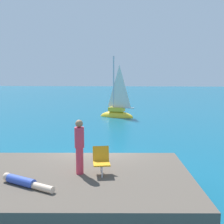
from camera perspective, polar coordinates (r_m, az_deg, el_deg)
The scene contains 8 objects.
ground_plane at distance 12.18m, azimuth -3.08°, elevation -11.43°, with size 160.00×160.00×0.00m, color #0F5675.
shore_ledge at distance 8.94m, azimuth -8.93°, elevation -15.25°, with size 7.33×4.69×1.02m, color brown.
boulder_seaward at distance 11.34m, azimuth 2.98°, elevation -12.89°, with size 1.53×1.22×0.84m, color brown.
boulder_inland at distance 11.26m, azimuth 9.41°, elevation -13.14°, with size 1.32×1.06×0.73m, color brown.
sailboat_near at distance 26.47m, azimuth 0.96°, elevation -0.29°, with size 3.39×2.09×6.11m.
person_sunbather at distance 8.12m, azimuth -16.94°, elevation -13.14°, with size 1.63×0.91×0.25m.
person_standing at distance 8.53m, azimuth -6.47°, elevation -6.57°, with size 0.28×0.28×1.62m.
beach_chair at distance 8.60m, azimuth -2.16°, elevation -9.34°, with size 0.58×0.67×0.80m.
Camera 1 is at (1.43, -11.42, 3.97)m, focal length 46.11 mm.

